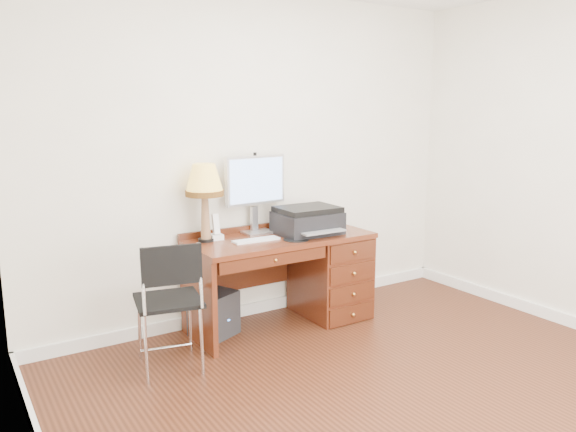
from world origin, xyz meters
TOP-DOWN VIEW (x-y plane):
  - ground at (0.00, 0.00)m, footprint 4.00×4.00m
  - room_shell at (0.00, 0.63)m, footprint 4.00×4.00m
  - desk at (0.32, 1.40)m, footprint 1.50×0.67m
  - monitor at (-0.09, 1.63)m, footprint 0.56×0.20m
  - keyboard at (-0.24, 1.36)m, footprint 0.38×0.12m
  - mouse_pad at (0.04, 1.22)m, footprint 0.20×0.20m
  - printer at (0.25, 1.37)m, footprint 0.51×0.40m
  - leg_lamp at (-0.58, 1.56)m, footprint 0.29×0.29m
  - phone at (-0.49, 1.57)m, footprint 0.10×0.10m
  - pen_cup at (0.35, 1.49)m, footprint 0.08×0.08m
  - chair at (-1.05, 1.07)m, footprint 0.50×0.51m
  - equipment_box at (-0.56, 1.50)m, footprint 0.40×0.40m

SIDE VIEW (x-z plane):
  - ground at x=0.00m, z-range 0.00..0.00m
  - room_shell at x=0.00m, z-range -1.95..2.05m
  - equipment_box at x=-0.56m, z-range 0.00..0.35m
  - desk at x=0.32m, z-range 0.04..0.79m
  - chair at x=-1.05m, z-range 0.10..1.01m
  - keyboard at x=-0.24m, z-range 0.75..0.76m
  - mouse_pad at x=0.04m, z-range 0.74..0.78m
  - pen_cup at x=0.35m, z-range 0.75..0.85m
  - phone at x=-0.49m, z-range 0.71..0.91m
  - printer at x=0.25m, z-range 0.75..0.97m
  - monitor at x=-0.09m, z-range 0.83..1.47m
  - leg_lamp at x=-0.58m, z-range 0.89..1.49m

